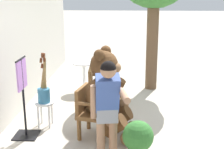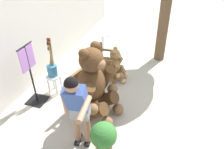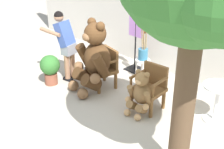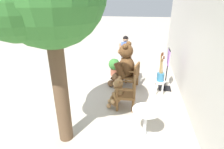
% 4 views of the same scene
% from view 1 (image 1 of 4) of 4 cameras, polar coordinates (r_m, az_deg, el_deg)
% --- Properties ---
extents(ground_plane, '(60.00, 60.00, 0.00)m').
position_cam_1_polar(ground_plane, '(6.03, 4.01, -8.49)').
color(ground_plane, '#B2A899').
extents(back_wall, '(10.00, 0.16, 2.80)m').
position_cam_1_polar(back_wall, '(6.05, -19.15, 4.68)').
color(back_wall, beige).
rests_on(back_wall, ground).
extents(wooden_chair_left, '(0.66, 0.63, 0.86)m').
position_cam_1_polar(wooden_chair_left, '(5.31, -3.71, -6.50)').
color(wooden_chair_left, brown).
rests_on(wooden_chair_left, ground).
extents(wooden_chair_right, '(0.59, 0.55, 0.86)m').
position_cam_1_polar(wooden_chair_right, '(6.48, -2.44, -2.35)').
color(wooden_chair_right, brown).
rests_on(wooden_chair_right, ground).
extents(teddy_bear_large, '(0.96, 0.96, 1.54)m').
position_cam_1_polar(teddy_bear_large, '(5.15, -0.92, -3.69)').
color(teddy_bear_large, '#4C3019').
rests_on(teddy_bear_large, ground).
extents(teddy_bear_small, '(0.52, 0.50, 0.87)m').
position_cam_1_polar(teddy_bear_small, '(6.48, 0.12, -2.69)').
color(teddy_bear_small, olive).
rests_on(teddy_bear_small, ground).
extents(person_visitor, '(0.73, 0.56, 1.56)m').
position_cam_1_polar(person_visitor, '(4.29, -0.85, -5.36)').
color(person_visitor, black).
rests_on(person_visitor, ground).
extents(white_stool, '(0.34, 0.34, 0.46)m').
position_cam_1_polar(white_stool, '(5.82, -12.21, -5.94)').
color(white_stool, white).
rests_on(white_stool, ground).
extents(brush_bucket, '(0.22, 0.22, 0.91)m').
position_cam_1_polar(brush_bucket, '(5.72, -12.35, -3.01)').
color(brush_bucket, teal).
rests_on(brush_bucket, white_stool).
extents(round_side_table, '(0.56, 0.56, 0.72)m').
position_cam_1_polar(round_side_table, '(7.62, -5.15, 0.23)').
color(round_side_table, white).
rests_on(round_side_table, ground).
extents(potted_plant, '(0.44, 0.44, 0.68)m').
position_cam_1_polar(potted_plant, '(4.47, 4.77, -11.90)').
color(potted_plant, brown).
rests_on(potted_plant, ground).
extents(clothing_display_stand, '(0.44, 0.40, 1.36)m').
position_cam_1_polar(clothing_display_stand, '(5.38, -15.90, -3.84)').
color(clothing_display_stand, black).
rests_on(clothing_display_stand, ground).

